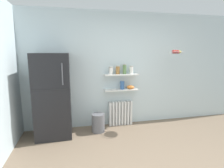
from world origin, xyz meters
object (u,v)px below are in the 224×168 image
Objects in this scene: storage_jar_1 at (118,70)px; storage_jar_3 at (131,70)px; radiator at (120,113)px; hanging_fruit_basket at (176,52)px; shelf_bowl at (130,87)px; storage_jar_0 at (111,71)px; vase at (122,85)px; trash_bin at (98,123)px; storage_jar_2 at (125,69)px; refrigerator at (53,96)px.

storage_jar_1 is 1.04× the size of storage_jar_3.
hanging_fruit_basket is at bearing -17.21° from radiator.
storage_jar_3 is 1.04× the size of shelf_bowl.
storage_jar_0 is 1.48m from hanging_fruit_basket.
vase is 1.38m from hanging_fruit_basket.
vase is at bearing -0.00° from storage_jar_1.
hanging_fruit_basket is (1.72, -0.09, 1.51)m from trash_bin.
radiator is 1.05m from storage_jar_2.
storage_jar_3 reaches higher than radiator.
vase is (0.11, -0.00, -0.35)m from storage_jar_1.
refrigerator is 9.21× the size of storage_jar_3.
refrigerator is at bearing -173.11° from shelf_bowl.
storage_jar_2 is 0.57× the size of trash_bin.
storage_jar_2 reaches higher than shelf_bowl.
trash_bin is at bearing -164.02° from storage_jar_3.
storage_jar_1 is 1.33m from hanging_fruit_basket.
shelf_bowl is at bearing 160.52° from hanging_fruit_basket.
refrigerator is 1.33m from storage_jar_0.
storage_jar_1 is at bearing -159.32° from radiator.
storage_jar_2 is at bearing -0.00° from storage_jar_1.
radiator is 2.53× the size of storage_jar_2.
shelf_bowl is (-0.01, 0.00, -0.40)m from storage_jar_3.
hanging_fruit_basket is (0.92, -0.33, 0.80)m from shelf_bowl.
storage_jar_0 reaches higher than trash_bin.
storage_jar_0 is 0.94× the size of storage_jar_3.
storage_jar_0 is 0.43× the size of trash_bin.
radiator is at bearing 133.62° from vase.
storage_jar_3 is at bearing -7.17° from radiator.
refrigerator is at bearing -173.16° from storage_jar_3.
storage_jar_3 is at bearing 0.00° from storage_jar_0.
refrigerator is at bearing -170.92° from radiator.
storage_jar_2 reaches higher than trash_bin.
refrigerator is 1.11m from trash_bin.
refrigerator is 9.83× the size of storage_jar_0.
storage_jar_1 is 0.54× the size of hanging_fruit_basket.
trash_bin is (-0.80, -0.23, -0.71)m from shelf_bowl.
radiator is 1.43× the size of trash_bin.
storage_jar_1 reaches higher than storage_jar_0.
refrigerator is at bearing -170.55° from storage_jar_0.
radiator is 0.68m from vase.
refrigerator is 1.59m from radiator.
vase is at bearing 180.00° from storage_jar_3.
refrigerator reaches higher than trash_bin.
storage_jar_2 is at bearing 7.54° from refrigerator.
storage_jar_3 reaches higher than trash_bin.
storage_jar_3 reaches higher than shelf_bowl.
storage_jar_0 is at bearing -180.00° from vase.
storage_jar_0 is at bearing -180.00° from storage_jar_2.
vase is 0.47× the size of trash_bin.
vase is (-0.05, 0.00, -0.37)m from storage_jar_2.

